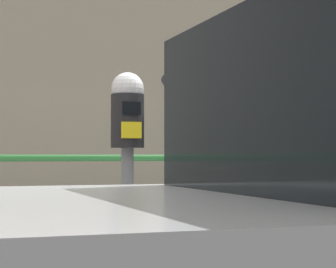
{
  "coord_description": "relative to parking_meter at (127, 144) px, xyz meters",
  "views": [
    {
      "loc": [
        -1.37,
        -3.21,
        1.25
      ],
      "look_at": [
        -0.05,
        0.43,
        1.38
      ],
      "focal_mm": 70.5,
      "sensor_mm": 36.0,
      "label": 1
    }
  ],
  "objects": [
    {
      "name": "backdrop_wall",
      "position": [
        0.33,
        4.69,
        0.48
      ],
      "size": [
        32.0,
        0.5,
        3.6
      ],
      "primitive_type": "cube",
      "color": "#ADA38E",
      "rests_on": "ground"
    },
    {
      "name": "background_railing",
      "position": [
        0.33,
        2.28,
        -0.37
      ],
      "size": [
        24.06,
        0.06,
        1.1
      ],
      "color": "#2D7A38",
      "rests_on": "sidewalk_curb"
    },
    {
      "name": "pedestrian_at_meter",
      "position": [
        0.55,
        0.08,
        -0.14
      ],
      "size": [
        0.64,
        0.64,
        1.76
      ],
      "rotation": [
        0.0,
        0.0,
        -3.03
      ],
      "color": "brown",
      "rests_on": "sidewalk_curb"
    },
    {
      "name": "parking_meter",
      "position": [
        0.0,
        0.0,
        0.0
      ],
      "size": [
        0.19,
        0.2,
        1.56
      ],
      "rotation": [
        0.0,
        0.0,
        3.08
      ],
      "color": "slate",
      "rests_on": "sidewalk_curb"
    }
  ]
}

